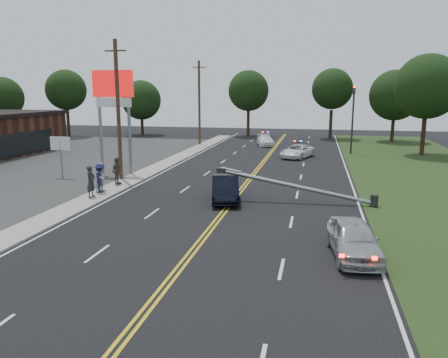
% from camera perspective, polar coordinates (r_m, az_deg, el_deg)
% --- Properties ---
extents(ground, '(120.00, 120.00, 0.00)m').
position_cam_1_polar(ground, '(18.99, -3.29, -8.43)').
color(ground, black).
rests_on(ground, ground).
extents(sidewalk, '(1.80, 70.00, 0.12)m').
position_cam_1_polar(sidewalk, '(30.91, -13.48, -0.83)').
color(sidewalk, gray).
rests_on(sidewalk, ground).
extents(centerline_yellow, '(0.36, 80.00, 0.00)m').
position_cam_1_polar(centerline_yellow, '(28.37, 2.05, -1.70)').
color(centerline_yellow, gold).
rests_on(centerline_yellow, ground).
extents(pylon_sign, '(3.20, 0.35, 8.00)m').
position_cam_1_polar(pylon_sign, '(34.76, -14.25, 10.33)').
color(pylon_sign, gray).
rests_on(pylon_sign, ground).
extents(small_sign, '(1.60, 0.14, 3.10)m').
position_cam_1_polar(small_sign, '(34.98, -20.57, 3.93)').
color(small_sign, gray).
rests_on(small_sign, ground).
extents(traffic_signal, '(0.28, 0.41, 7.05)m').
position_cam_1_polar(traffic_signal, '(47.39, 16.49, 8.23)').
color(traffic_signal, '#2D2D30').
rests_on(traffic_signal, ground).
extents(fallen_streetlight, '(9.36, 0.44, 1.91)m').
position_cam_1_polar(fallen_streetlight, '(25.82, 10.46, -1.14)').
color(fallen_streetlight, '#2D2D30').
rests_on(fallen_streetlight, ground).
extents(utility_pole_mid, '(1.60, 0.28, 10.00)m').
position_cam_1_polar(utility_pole_mid, '(32.42, -13.65, 8.69)').
color(utility_pole_mid, '#382619').
rests_on(utility_pole_mid, ground).
extents(utility_pole_far, '(1.60, 0.28, 10.00)m').
position_cam_1_polar(utility_pole_far, '(53.11, -3.25, 9.91)').
color(utility_pole_far, '#382619').
rests_on(utility_pole_far, ground).
extents(tree_3, '(5.24, 5.24, 8.26)m').
position_cam_1_polar(tree_3, '(63.58, -26.95, 9.44)').
color(tree_3, black).
rests_on(tree_3, ground).
extents(tree_4, '(5.65, 5.65, 9.45)m').
position_cam_1_polar(tree_4, '(66.79, -19.94, 10.87)').
color(tree_4, black).
rests_on(tree_4, ground).
extents(tree_5, '(5.81, 5.81, 8.06)m').
position_cam_1_polar(tree_5, '(66.87, -10.75, 10.09)').
color(tree_5, black).
rests_on(tree_5, ground).
extents(tree_6, '(5.80, 5.80, 9.41)m').
position_cam_1_polar(tree_6, '(63.94, 3.23, 11.42)').
color(tree_6, black).
rests_on(tree_6, ground).
extents(tree_7, '(5.52, 5.52, 9.51)m').
position_cam_1_polar(tree_7, '(62.30, 13.97, 11.33)').
color(tree_7, black).
rests_on(tree_7, ground).
extents(tree_8, '(6.45, 6.45, 9.17)m').
position_cam_1_polar(tree_8, '(60.84, 21.45, 10.14)').
color(tree_8, black).
rests_on(tree_8, ground).
extents(tree_9, '(6.43, 6.43, 10.11)m').
position_cam_1_polar(tree_9, '(48.72, 25.04, 10.87)').
color(tree_9, black).
rests_on(tree_9, ground).
extents(crashed_sedan, '(2.50, 4.67, 1.46)m').
position_cam_1_polar(crashed_sedan, '(26.05, 0.16, -1.25)').
color(crashed_sedan, black).
rests_on(crashed_sedan, ground).
extents(waiting_sedan, '(2.25, 4.45, 1.45)m').
position_cam_1_polar(waiting_sedan, '(18.08, 16.55, -7.49)').
color(waiting_sedan, '#AEB2B7').
rests_on(waiting_sedan, ground).
extents(emergency_a, '(3.58, 5.02, 1.27)m').
position_cam_1_polar(emergency_a, '(43.60, 9.56, 3.59)').
color(emergency_a, white).
rests_on(emergency_a, ground).
extents(emergency_b, '(2.71, 4.67, 1.27)m').
position_cam_1_polar(emergency_b, '(52.91, 5.42, 5.05)').
color(emergency_b, white).
rests_on(emergency_b, ground).
extents(bystander_a, '(0.50, 0.73, 1.93)m').
position_cam_1_polar(bystander_a, '(27.54, -16.98, -0.31)').
color(bystander_a, '#25262D').
rests_on(bystander_a, sidewalk).
extents(bystander_b, '(1.06, 1.15, 1.91)m').
position_cam_1_polar(bystander_b, '(28.80, -15.67, 0.24)').
color(bystander_b, '#B1B0B5').
rests_on(bystander_b, sidewalk).
extents(bystander_c, '(1.07, 1.37, 1.86)m').
position_cam_1_polar(bystander_c, '(28.68, -15.88, 0.13)').
color(bystander_c, '#1B1B43').
rests_on(bystander_c, sidewalk).
extents(bystander_d, '(0.53, 1.14, 1.89)m').
position_cam_1_polar(bystander_d, '(30.89, -13.82, 1.05)').
color(bystander_d, '#574C46').
rests_on(bystander_d, sidewalk).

